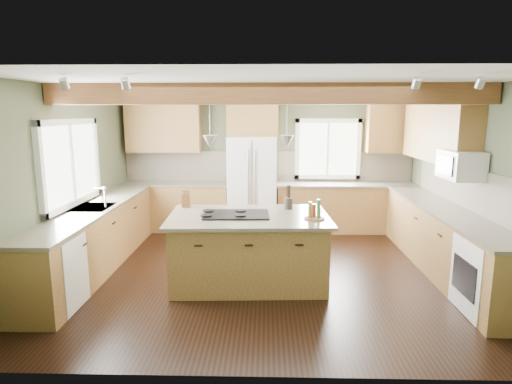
{
  "coord_description": "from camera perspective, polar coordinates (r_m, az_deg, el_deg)",
  "views": [
    {
      "loc": [
        -0.02,
        -5.83,
        2.24
      ],
      "look_at": [
        -0.18,
        0.3,
        1.1
      ],
      "focal_mm": 30.0,
      "sensor_mm": 36.0,
      "label": 1
    }
  ],
  "objects": [
    {
      "name": "floor",
      "position": [
        6.25,
        1.62,
        -10.5
      ],
      "size": [
        5.6,
        5.6,
        0.0
      ],
      "primitive_type": "plane",
      "color": "black",
      "rests_on": "ground"
    },
    {
      "name": "ceiling",
      "position": [
        5.84,
        1.76,
        14.05
      ],
      "size": [
        5.6,
        5.6,
        0.0
      ],
      "primitive_type": "plane",
      "rotation": [
        3.14,
        0.0,
        0.0
      ],
      "color": "silver",
      "rests_on": "wall_back"
    },
    {
      "name": "wall_back",
      "position": [
        8.38,
        1.63,
        4.09
      ],
      "size": [
        5.6,
        0.0,
        5.6
      ],
      "primitive_type": "plane",
      "rotation": [
        1.57,
        0.0,
        0.0
      ],
      "color": "#4E573E",
      "rests_on": "ground"
    },
    {
      "name": "wall_left",
      "position": [
        6.52,
        -23.73,
        1.34
      ],
      "size": [
        0.0,
        5.0,
        5.0
      ],
      "primitive_type": "plane",
      "rotation": [
        1.57,
        0.0,
        1.57
      ],
      "color": "#4E573E",
      "rests_on": "ground"
    },
    {
      "name": "wall_right",
      "position": [
        6.55,
        27.02,
        1.11
      ],
      "size": [
        0.0,
        5.0,
        5.0
      ],
      "primitive_type": "plane",
      "rotation": [
        1.57,
        0.0,
        -1.57
      ],
      "color": "#4E573E",
      "rests_on": "ground"
    },
    {
      "name": "ceiling_beam",
      "position": [
        5.45,
        1.77,
        12.94
      ],
      "size": [
        5.55,
        0.26,
        0.26
      ],
      "primitive_type": "cube",
      "color": "#552E18",
      "rests_on": "ceiling"
    },
    {
      "name": "soffit_trim",
      "position": [
        8.23,
        1.68,
        12.62
      ],
      "size": [
        5.55,
        0.2,
        0.1
      ],
      "primitive_type": "cube",
      "color": "#552E18",
      "rests_on": "ceiling"
    },
    {
      "name": "backsplash_back",
      "position": [
        8.38,
        1.63,
        3.47
      ],
      "size": [
        5.58,
        0.03,
        0.58
      ],
      "primitive_type": "cube",
      "color": "brown",
      "rests_on": "wall_back"
    },
    {
      "name": "backsplash_right",
      "position": [
        6.6,
        26.65,
        0.41
      ],
      "size": [
        0.03,
        3.7,
        0.58
      ],
      "primitive_type": "cube",
      "color": "brown",
      "rests_on": "wall_right"
    },
    {
      "name": "base_cab_back_left",
      "position": [
        8.42,
        -10.68,
        -2.0
      ],
      "size": [
        2.02,
        0.6,
        0.88
      ],
      "primitive_type": "cube",
      "color": "brown",
      "rests_on": "floor"
    },
    {
      "name": "counter_back_left",
      "position": [
        8.33,
        -10.79,
        1.09
      ],
      "size": [
        2.06,
        0.64,
        0.04
      ],
      "primitive_type": "cube",
      "color": "#484235",
      "rests_on": "base_cab_back_left"
    },
    {
      "name": "base_cab_back_right",
      "position": [
        8.37,
        11.87,
        -2.12
      ],
      "size": [
        2.62,
        0.6,
        0.88
      ],
      "primitive_type": "cube",
      "color": "brown",
      "rests_on": "floor"
    },
    {
      "name": "counter_back_right",
      "position": [
        8.28,
        11.99,
        0.99
      ],
      "size": [
        2.66,
        0.64,
        0.04
      ],
      "primitive_type": "cube",
      "color": "#484235",
      "rests_on": "base_cab_back_right"
    },
    {
      "name": "base_cab_left",
      "position": [
        6.63,
        -20.64,
        -5.93
      ],
      "size": [
        0.6,
        3.7,
        0.88
      ],
      "primitive_type": "cube",
      "color": "brown",
      "rests_on": "floor"
    },
    {
      "name": "counter_left",
      "position": [
        6.52,
        -20.9,
        -2.04
      ],
      "size": [
        0.64,
        3.74,
        0.04
      ],
      "primitive_type": "cube",
      "color": "#484235",
      "rests_on": "base_cab_left"
    },
    {
      "name": "base_cab_right",
      "position": [
        6.65,
        23.87,
        -6.12
      ],
      "size": [
        0.6,
        3.7,
        0.88
      ],
      "primitive_type": "cube",
      "color": "brown",
      "rests_on": "floor"
    },
    {
      "name": "counter_right",
      "position": [
        6.54,
        24.17,
        -2.24
      ],
      "size": [
        0.64,
        3.74,
        0.04
      ],
      "primitive_type": "cube",
      "color": "#484235",
      "rests_on": "base_cab_right"
    },
    {
      "name": "upper_cab_back_left",
      "position": [
        8.39,
        -12.21,
        8.32
      ],
      "size": [
        1.4,
        0.35,
        0.9
      ],
      "primitive_type": "cube",
      "color": "brown",
      "rests_on": "wall_back"
    },
    {
      "name": "upper_cab_over_fridge",
      "position": [
        8.16,
        -0.47,
        9.9
      ],
      "size": [
        0.96,
        0.35,
        0.7
      ],
      "primitive_type": "cube",
      "color": "brown",
      "rests_on": "wall_back"
    },
    {
      "name": "upper_cab_right",
      "position": [
        7.24,
        23.14,
        7.39
      ],
      "size": [
        0.35,
        2.2,
        0.9
      ],
      "primitive_type": "cube",
      "color": "brown",
      "rests_on": "wall_right"
    },
    {
      "name": "upper_cab_back_corner",
      "position": [
        8.48,
        17.55,
        8.09
      ],
      "size": [
        0.9,
        0.35,
        0.9
      ],
      "primitive_type": "cube",
      "color": "brown",
      "rests_on": "wall_back"
    },
    {
      "name": "window_left",
      "position": [
        6.53,
        -23.55,
        3.58
      ],
      "size": [
        0.04,
        1.6,
        1.05
      ],
      "primitive_type": "cube",
      "color": "white",
      "rests_on": "wall_left"
    },
    {
      "name": "window_back",
      "position": [
        8.42,
        9.53,
        5.69
      ],
      "size": [
        1.1,
        0.04,
        1.0
      ],
      "primitive_type": "cube",
      "color": "white",
      "rests_on": "wall_back"
    },
    {
      "name": "sink",
      "position": [
        6.52,
        -20.9,
        -2.0
      ],
      "size": [
        0.5,
        0.65,
        0.03
      ],
      "primitive_type": "cube",
      "color": "#262628",
      "rests_on": "counter_left"
    },
    {
      "name": "faucet",
      "position": [
        6.42,
        -19.5,
        -0.77
      ],
      "size": [
        0.02,
        0.02,
        0.28
      ],
      "primitive_type": "cylinder",
      "color": "#B2B2B7",
      "rests_on": "sink"
    },
    {
      "name": "dishwasher",
      "position": [
        5.51,
        -25.63,
        -9.75
      ],
      "size": [
        0.6,
        0.6,
        0.84
      ],
      "primitive_type": "cube",
      "color": "white",
      "rests_on": "floor"
    },
    {
      "name": "oven",
      "position": [
        5.53,
        28.89,
        -9.96
      ],
      "size": [
        0.6,
        0.72,
        0.84
      ],
      "primitive_type": "cube",
      "color": "white",
      "rests_on": "floor"
    },
    {
      "name": "microwave",
      "position": [
        6.38,
        25.61,
        3.28
      ],
      "size": [
        0.4,
        0.7,
        0.38
      ],
      "primitive_type": "cube",
      "color": "white",
      "rests_on": "wall_right"
    },
    {
      "name": "pendant_left",
      "position": [
        5.48,
        -6.15,
        6.69
      ],
      "size": [
        0.18,
        0.18,
        0.16
      ],
      "primitive_type": "cone",
      "rotation": [
        3.14,
        0.0,
        0.0
      ],
      "color": "#B2B2B7",
      "rests_on": "ceiling"
    },
    {
      "name": "pendant_right",
      "position": [
        5.48,
        4.12,
        6.73
      ],
      "size": [
        0.18,
        0.18,
        0.16
      ],
      "primitive_type": "cone",
      "rotation": [
        3.14,
        0.0,
        0.0
      ],
      "color": "#B2B2B7",
      "rests_on": "ceiling"
    },
    {
      "name": "refrigerator",
      "position": [
        8.07,
        -0.51,
        0.97
      ],
      "size": [
        0.9,
        0.74,
        1.8
      ],
      "primitive_type": "cube",
      "color": "white",
      "rests_on": "floor"
    },
    {
      "name": "island",
      "position": [
        5.74,
        -0.97,
        -7.77
      ],
      "size": [
        2.0,
        1.28,
        0.88
      ],
      "primitive_type": "cube",
      "rotation": [
        0.0,
        0.0,
        0.05
      ],
      "color": "brown",
      "rests_on": "floor"
    },
    {
      "name": "island_top",
      "position": [
        5.61,
        -0.98,
        -3.3
      ],
      "size": [
        2.14,
        1.41,
        0.04
      ],
      "primitive_type": "cube",
      "rotation": [
        0.0,
        0.0,
        0.05
      ],
      "color": "#484235",
      "rests_on": "island"
    },
    {
      "name": "cooktop",
      "position": [
        5.6,
        -2.64,
        -3.01
      ],
      "size": [
        0.87,
        0.6,
        0.02
      ],
      "primitive_type": "cube",
      "rotation": [
        0.0,
        0.0,
        0.05
      ],
      "color": "black",
      "rests_on": "island_top"
    },
    {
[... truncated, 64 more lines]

